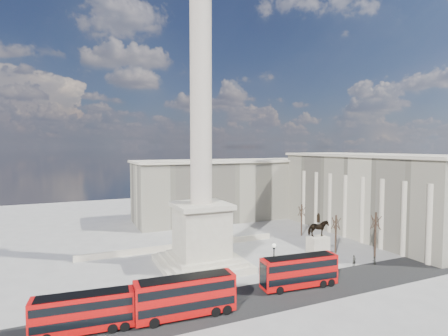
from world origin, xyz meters
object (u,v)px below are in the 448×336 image
equestrian_statue (318,246)px  pedestrian_standing (374,261)px  pedestrian_walking (354,260)px  nelsons_column (201,191)px  pedestrian_crossing (297,259)px  victorian_lamp (274,262)px  red_bus_a (84,312)px  red_bus_b (186,296)px  red_bus_c (300,271)px

equestrian_statue → pedestrian_standing: equestrian_statue is taller
pedestrian_walking → pedestrian_standing: 3.58m
nelsons_column → pedestrian_standing: nelsons_column is taller
pedestrian_walking → pedestrian_crossing: size_ratio=1.15×
pedestrian_walking → pedestrian_crossing: bearing=150.1°
victorian_lamp → pedestrian_standing: size_ratio=4.29×
nelsons_column → red_bus_a: nelsons_column is taller
victorian_lamp → pedestrian_crossing: bearing=38.4°
pedestrian_standing → pedestrian_crossing: pedestrian_crossing is taller
victorian_lamp → equestrian_statue: bearing=26.0°
red_bus_a → pedestrian_walking: bearing=11.5°
red_bus_a → victorian_lamp: bearing=9.7°
pedestrian_standing → nelsons_column: bearing=-30.1°
nelsons_column → pedestrian_walking: 28.65m
nelsons_column → red_bus_b: size_ratio=4.13×
red_bus_a → pedestrian_standing: 46.43m
red_bus_b → red_bus_c: size_ratio=1.04×
red_bus_a → pedestrian_crossing: bearing=20.7°
red_bus_a → victorian_lamp: victorian_lamp is taller
red_bus_a → pedestrian_standing: bearing=9.7°
pedestrian_walking → pedestrian_crossing: pedestrian_walking is taller
red_bus_a → victorian_lamp: size_ratio=1.66×
red_bus_b → pedestrian_crossing: 25.87m
pedestrian_walking → pedestrian_standing: bearing=-16.4°
equestrian_statue → pedestrian_crossing: size_ratio=5.56×
pedestrian_walking → pedestrian_standing: size_ratio=1.20×
nelsons_column → equestrian_statue: nelsons_column is taller
red_bus_a → red_bus_b: bearing=-0.1°
red_bus_c → pedestrian_standing: size_ratio=7.64×
red_bus_c → equestrian_statue: bearing=43.8°
red_bus_a → pedestrian_crossing: size_ratio=6.84×
red_bus_c → pedestrian_crossing: 10.80m
pedestrian_walking → pedestrian_crossing: 9.48m
red_bus_b → victorian_lamp: size_ratio=1.85×
pedestrian_standing → pedestrian_walking: bearing=-25.3°
red_bus_b → victorian_lamp: bearing=14.6°
pedestrian_standing → red_bus_a: bearing=-3.0°
red_bus_b → victorian_lamp: 14.35m
nelsons_column → pedestrian_standing: size_ratio=32.89×
nelsons_column → red_bus_b: nelsons_column is taller
red_bus_b → pedestrian_walking: bearing=12.8°
red_bus_b → victorian_lamp: (13.98, 2.93, 1.29)m
nelsons_column → pedestrian_crossing: 20.63m
red_bus_a → red_bus_c: red_bus_c is taller
victorian_lamp → pedestrian_standing: bearing=4.1°
red_bus_b → pedestrian_standing: red_bus_b is taller
nelsons_column → pedestrian_standing: 31.98m
pedestrian_crossing → pedestrian_standing: bearing=-152.3°
red_bus_b → pedestrian_crossing: bearing=26.9°
nelsons_column → victorian_lamp: nelsons_column is taller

